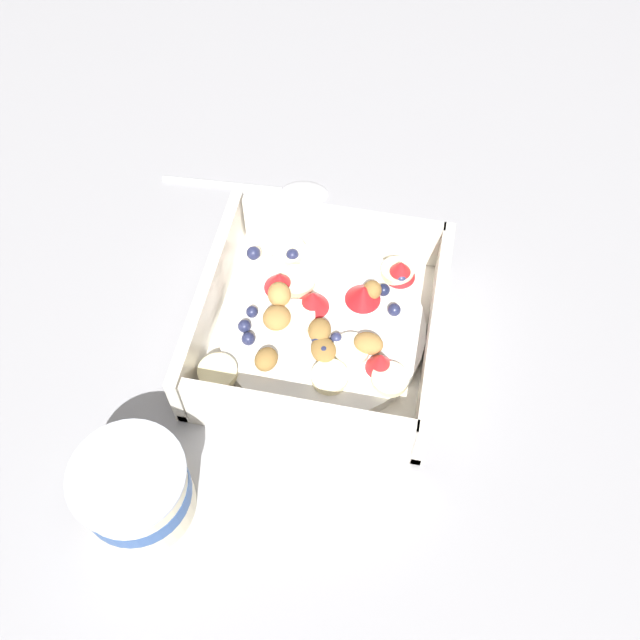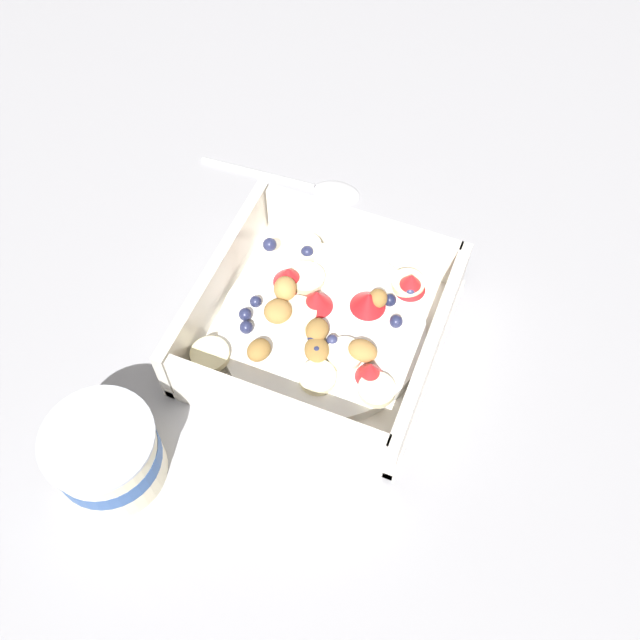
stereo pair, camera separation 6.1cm
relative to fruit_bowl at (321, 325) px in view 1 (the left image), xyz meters
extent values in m
plane|color=#9E9EA3|center=(0.02, 0.00, -0.02)|extent=(2.40, 2.40, 0.00)
cube|color=white|center=(0.00, 0.00, -0.02)|extent=(0.20, 0.20, 0.01)
cube|color=white|center=(0.00, -0.10, 0.01)|extent=(0.20, 0.01, 0.06)
cube|color=white|center=(0.00, 0.10, 0.01)|extent=(0.20, 0.01, 0.06)
cube|color=white|center=(-0.10, 0.00, 0.01)|extent=(0.01, 0.18, 0.06)
cube|color=white|center=(0.10, 0.00, 0.01)|extent=(0.01, 0.18, 0.06)
cylinder|color=white|center=(0.00, 0.00, 0.00)|extent=(0.18, 0.18, 0.01)
cylinder|color=#F4EAB7|center=(-0.04, -0.07, 0.01)|extent=(0.04, 0.04, 0.01)
cylinder|color=#F7EFC6|center=(0.00, 0.02, 0.01)|extent=(0.05, 0.05, 0.01)
cylinder|color=beige|center=(-0.07, 0.07, 0.01)|extent=(0.04, 0.04, 0.01)
cylinder|color=#F7EFC6|center=(-0.02, -0.03, 0.01)|extent=(0.04, 0.04, 0.01)
cylinder|color=#F4EAB7|center=(0.04, 0.03, 0.01)|extent=(0.04, 0.04, 0.01)
cylinder|color=#F4EAB7|center=(0.07, 0.04, 0.01)|extent=(0.04, 0.04, 0.01)
cylinder|color=#F4EAB7|center=(-0.05, -0.02, 0.01)|extent=(0.04, 0.04, 0.01)
cylinder|color=beige|center=(0.07, -0.06, 0.01)|extent=(0.04, 0.04, 0.01)
cone|color=red|center=(-0.03, -0.06, 0.01)|extent=(0.03, 0.03, 0.02)
cone|color=red|center=(0.03, -0.03, 0.01)|extent=(0.04, 0.04, 0.02)
cone|color=red|center=(0.01, 0.01, 0.01)|extent=(0.04, 0.04, 0.02)
cone|color=red|center=(0.03, 0.04, 0.01)|extent=(0.04, 0.04, 0.02)
cone|color=red|center=(0.06, -0.06, 0.01)|extent=(0.03, 0.03, 0.02)
sphere|color=#191E3D|center=(-0.02, 0.00, 0.01)|extent=(0.01, 0.01, 0.01)
sphere|color=navy|center=(0.06, -0.06, 0.01)|extent=(0.01, 0.01, 0.01)
sphere|color=#191E3D|center=(-0.02, -0.04, 0.01)|extent=(0.01, 0.01, 0.01)
sphere|color=#23284C|center=(-0.02, 0.06, 0.01)|extent=(0.01, 0.01, 0.01)
sphere|color=#191E3D|center=(0.04, -0.05, 0.01)|extent=(0.01, 0.01, 0.01)
sphere|color=#191E3D|center=(-0.05, 0.03, 0.01)|extent=(0.01, 0.01, 0.01)
sphere|color=#23284C|center=(0.02, -0.06, 0.01)|extent=(0.01, 0.01, 0.01)
sphere|color=navy|center=(-0.02, -0.02, 0.01)|extent=(0.01, 0.01, 0.01)
sphere|color=#23284C|center=(0.06, 0.07, 0.01)|extent=(0.01, 0.01, 0.01)
sphere|color=#23284C|center=(0.06, 0.04, 0.01)|extent=(0.01, 0.01, 0.01)
sphere|color=#23284C|center=(-0.03, 0.06, 0.01)|extent=(0.01, 0.01, 0.01)
sphere|color=#23284C|center=(-0.03, -0.01, 0.01)|extent=(0.01, 0.01, 0.01)
sphere|color=#23284C|center=(0.00, 0.06, 0.01)|extent=(0.01, 0.01, 0.01)
ellipsoid|color=olive|center=(-0.03, -0.01, 0.01)|extent=(0.03, 0.03, 0.01)
ellipsoid|color=olive|center=(0.04, -0.04, 0.01)|extent=(0.02, 0.02, 0.02)
ellipsoid|color=olive|center=(-0.05, 0.04, 0.01)|extent=(0.03, 0.02, 0.02)
ellipsoid|color=#AD7F42|center=(-0.02, -0.04, 0.01)|extent=(0.02, 0.03, 0.02)
ellipsoid|color=#AD7F42|center=(-0.01, 0.04, 0.01)|extent=(0.03, 0.03, 0.02)
ellipsoid|color=olive|center=(-0.01, 0.00, 0.01)|extent=(0.02, 0.02, 0.02)
ellipsoid|color=tan|center=(0.02, 0.04, 0.01)|extent=(0.03, 0.03, 0.02)
ellipsoid|color=silver|center=(0.17, 0.05, -0.02)|extent=(0.03, 0.05, 0.01)
cylinder|color=silver|center=(0.16, 0.14, -0.02)|extent=(0.01, 0.13, 0.01)
cylinder|color=beige|center=(-0.18, 0.11, 0.01)|extent=(0.08, 0.08, 0.06)
cylinder|color=#2D5193|center=(-0.18, 0.11, 0.01)|extent=(0.08, 0.08, 0.02)
cylinder|color=#B7BCC6|center=(-0.18, 0.11, 0.04)|extent=(0.09, 0.09, 0.00)
camera|label=1|loc=(-0.33, -0.06, 0.53)|focal=40.17mm
camera|label=2|loc=(-0.31, -0.12, 0.53)|focal=40.17mm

